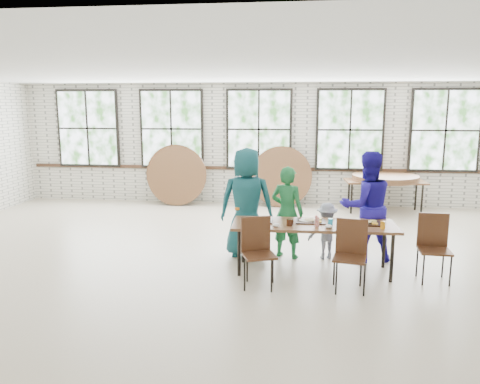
# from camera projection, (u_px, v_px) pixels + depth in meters

# --- Properties ---
(room) EXTENTS (12.00, 12.00, 12.00)m
(room) POSITION_uv_depth(u_px,v_px,m) (259.00, 131.00, 11.51)
(room) COLOR beige
(room) RESTS_ON ground
(dining_table) EXTENTS (2.42, 0.86, 0.74)m
(dining_table) POSITION_uv_depth(u_px,v_px,m) (314.00, 227.00, 6.90)
(dining_table) COLOR brown
(dining_table) RESTS_ON ground
(chair_near_left) EXTENTS (0.53, 0.52, 0.95)m
(chair_near_left) POSITION_uv_depth(u_px,v_px,m) (257.00, 246.00, 6.42)
(chair_near_left) COLOR #482918
(chair_near_left) RESTS_ON ground
(chair_near_right) EXTENTS (0.49, 0.48, 0.95)m
(chair_near_right) POSITION_uv_depth(u_px,v_px,m) (351.00, 249.00, 6.30)
(chair_near_right) COLOR #482918
(chair_near_right) RESTS_ON ground
(chair_spare) EXTENTS (0.44, 0.43, 0.95)m
(chair_spare) POSITION_uv_depth(u_px,v_px,m) (434.00, 241.00, 6.62)
(chair_spare) COLOR #482918
(chair_spare) RESTS_ON ground
(adult_teal) EXTENTS (0.91, 0.62, 1.80)m
(adult_teal) POSITION_uv_depth(u_px,v_px,m) (247.00, 202.00, 7.62)
(adult_teal) COLOR #185C54
(adult_teal) RESTS_ON ground
(adult_green) EXTENTS (0.64, 0.53, 1.50)m
(adult_green) POSITION_uv_depth(u_px,v_px,m) (287.00, 212.00, 7.57)
(adult_green) COLOR #1C6C37
(adult_green) RESTS_ON ground
(toddler) EXTENTS (0.63, 0.41, 0.92)m
(toddler) POSITION_uv_depth(u_px,v_px,m) (327.00, 231.00, 7.55)
(toddler) COLOR #131D3B
(toddler) RESTS_ON ground
(adult_blue) EXTENTS (0.99, 0.84, 1.76)m
(adult_blue) POSITION_uv_depth(u_px,v_px,m) (366.00, 206.00, 7.41)
(adult_blue) COLOR #201599
(adult_blue) RESTS_ON ground
(storage_table) EXTENTS (1.83, 0.83, 0.74)m
(storage_table) POSITION_uv_depth(u_px,v_px,m) (385.00, 183.00, 10.84)
(storage_table) COLOR brown
(storage_table) RESTS_ON ground
(tabletop_clutter) EXTENTS (2.04, 0.59, 0.11)m
(tabletop_clutter) POSITION_uv_depth(u_px,v_px,m) (320.00, 223.00, 6.84)
(tabletop_clutter) COLOR black
(tabletop_clutter) RESTS_ON dining_table
(round_tops_stacked) EXTENTS (1.50, 1.50, 0.13)m
(round_tops_stacked) POSITION_uv_depth(u_px,v_px,m) (385.00, 178.00, 10.82)
(round_tops_stacked) COLOR brown
(round_tops_stacked) RESTS_ON storage_table
(round_tops_leaning) EXTENTS (4.15, 0.47, 1.50)m
(round_tops_leaning) POSITION_uv_depth(u_px,v_px,m) (211.00, 176.00, 11.61)
(round_tops_leaning) COLOR brown
(round_tops_leaning) RESTS_ON ground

